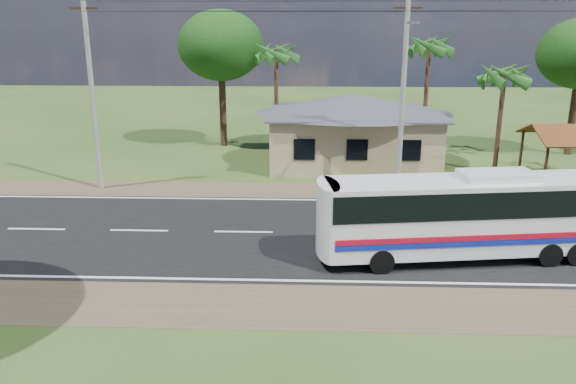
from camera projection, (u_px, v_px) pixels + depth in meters
The scene contains 10 objects.
ground at pixel (349, 234), 23.78m from camera, with size 120.00×120.00×0.00m, color #274418.
road at pixel (349, 234), 23.77m from camera, with size 120.00×16.00×0.03m.
house at pixel (353, 122), 35.44m from camera, with size 12.40×10.00×5.00m.
utility_poles at pixel (397, 82), 28.25m from camera, with size 32.80×2.22×11.00m.
palm_near at pixel (505, 76), 32.34m from camera, with size 2.80×2.80×6.70m.
palm_mid at pixel (429, 47), 36.37m from camera, with size 2.80×2.80×8.20m.
palm_far at pixel (276, 54), 37.35m from camera, with size 2.80×2.80×7.70m.
tree_behind_house at pixel (221, 46), 39.29m from camera, with size 6.00×6.00×9.61m.
coach_bus at pixel (471, 210), 20.76m from camera, with size 11.00×3.74×3.35m.
motorcycle at pixel (467, 181), 30.15m from camera, with size 0.57×1.64×0.86m, color black.
Camera 1 is at (-1.73, -22.37, 8.46)m, focal length 35.00 mm.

